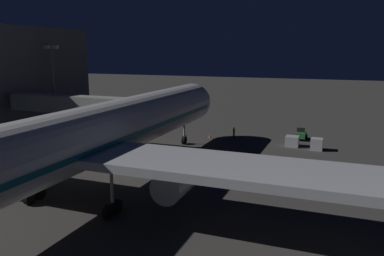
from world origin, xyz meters
name	(u,v)px	position (x,y,z in m)	size (l,w,h in m)	color
ground_plane	(141,169)	(0.00, 0.00, 0.00)	(320.00, 320.00, 0.00)	#383533
airliner_at_gate	(71,143)	(0.00, 12.21, 5.86)	(53.29, 64.60, 19.55)	silver
jet_bridge	(89,105)	(12.66, -7.81, 5.94)	(23.79, 3.40, 7.48)	#9E9E99
apron_floodlight_mast	(53,80)	(25.50, -15.70, 8.69)	(2.90, 0.50, 14.62)	#59595E
baggage_tug_lead	(301,135)	(-15.91, -22.93, 0.78)	(1.86, 2.77, 1.95)	#287038
baggage_container_near_belt	(292,141)	(-15.22, -17.87, 0.76)	(1.85, 1.89, 1.52)	#B7BABF
baggage_container_mid_row	(317,144)	(-18.69, -16.90, 0.84)	(1.62, 1.55, 1.68)	#B7BABF
ground_crew_by_belt_loader	(234,132)	(-5.78, -20.28, 0.95)	(0.40, 0.40, 1.72)	black
traffic_cone_nose_port	(210,136)	(-2.20, -18.97, 0.28)	(0.36, 0.36, 0.55)	orange
traffic_cone_nose_starboard	(185,134)	(2.20, -18.97, 0.28)	(0.36, 0.36, 0.55)	orange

